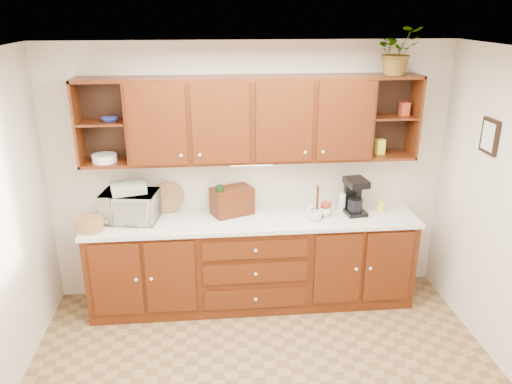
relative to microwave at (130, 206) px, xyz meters
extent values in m
plane|color=white|center=(1.18, -1.50, 1.52)|extent=(4.00, 4.00, 0.00)
plane|color=beige|center=(1.18, 0.25, 0.22)|extent=(4.00, 0.00, 4.00)
cube|color=#381506|center=(1.18, -0.05, -0.63)|extent=(3.20, 0.60, 0.90)
cube|color=silver|center=(1.18, -0.06, -0.16)|extent=(3.24, 0.64, 0.04)
cube|color=#381506|center=(1.18, 0.08, 0.81)|extent=(2.30, 0.33, 0.80)
cube|color=black|center=(-0.20, 0.23, 0.81)|extent=(0.45, 0.02, 0.80)
cube|color=black|center=(2.55, 0.23, 0.81)|extent=(0.45, 0.02, 0.80)
cube|color=#381506|center=(-0.20, 0.08, 0.81)|extent=(0.43, 0.30, 0.02)
cube|color=#381506|center=(2.55, 0.08, 0.81)|extent=(0.43, 0.30, 0.02)
cube|color=#381506|center=(2.55, 0.08, 1.19)|extent=(0.45, 0.33, 0.03)
cube|color=white|center=(1.18, 0.03, 0.39)|extent=(0.40, 0.05, 0.02)
cube|color=black|center=(3.16, -0.60, 0.77)|extent=(0.03, 0.24, 0.30)
cylinder|color=olive|center=(-0.34, -0.20, -0.08)|extent=(0.28, 0.28, 0.13)
imported|color=beige|center=(0.00, 0.00, 0.00)|extent=(0.57, 0.43, 0.29)
cube|color=#DFDE69|center=(0.00, 0.00, 0.19)|extent=(0.36, 0.31, 0.09)
cylinder|color=black|center=(0.87, 0.00, 0.02)|extent=(0.10, 0.10, 0.33)
cylinder|color=olive|center=(0.35, 0.19, -0.14)|extent=(0.32, 0.12, 0.31)
cube|color=#381506|center=(0.98, 0.07, -0.01)|extent=(0.45, 0.37, 0.27)
cylinder|color=#381506|center=(1.81, -0.09, 0.02)|extent=(0.03, 0.03, 0.33)
cylinder|color=#381506|center=(1.81, -0.09, -0.14)|extent=(0.13, 0.13, 0.02)
imported|color=white|center=(1.89, -0.08, -0.10)|extent=(0.14, 0.14, 0.09)
imported|color=white|center=(1.75, -0.03, -0.10)|extent=(0.14, 0.14, 0.09)
imported|color=white|center=(1.78, -0.18, -0.10)|extent=(0.14, 0.14, 0.09)
cylinder|color=#AC3419|center=(1.91, -0.04, -0.08)|extent=(0.10, 0.10, 0.13)
cylinder|color=white|center=(2.10, 0.06, -0.05)|extent=(0.08, 0.08, 0.19)
cylinder|color=yellow|center=(2.48, 0.00, -0.09)|extent=(0.10, 0.10, 0.11)
cube|color=black|center=(2.20, -0.04, -0.13)|extent=(0.22, 0.27, 0.04)
cube|color=black|center=(2.20, 0.06, 0.03)|extent=(0.18, 0.08, 0.31)
cube|color=black|center=(2.20, -0.04, 0.18)|extent=(0.22, 0.27, 0.07)
cylinder|color=black|center=(2.20, -0.06, -0.05)|extent=(0.16, 0.16, 0.14)
imported|color=navy|center=(-0.12, 0.06, 0.83)|extent=(0.18, 0.18, 0.04)
cylinder|color=white|center=(-0.20, 0.06, 0.47)|extent=(0.30, 0.30, 0.07)
cube|color=yellow|center=(2.45, 0.07, 0.51)|extent=(0.09, 0.08, 0.15)
cube|color=#AC3419|center=(2.66, 0.08, 0.88)|extent=(0.09, 0.08, 0.13)
imported|color=#999999|center=(2.51, 0.01, 1.42)|extent=(0.45, 0.40, 0.44)
camera|label=1|loc=(0.78, -4.53, 1.80)|focal=35.00mm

